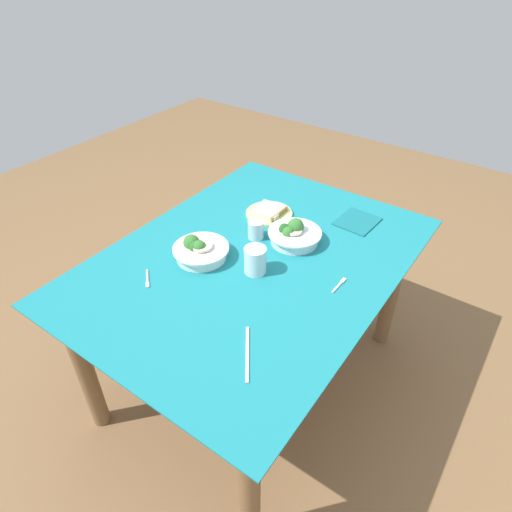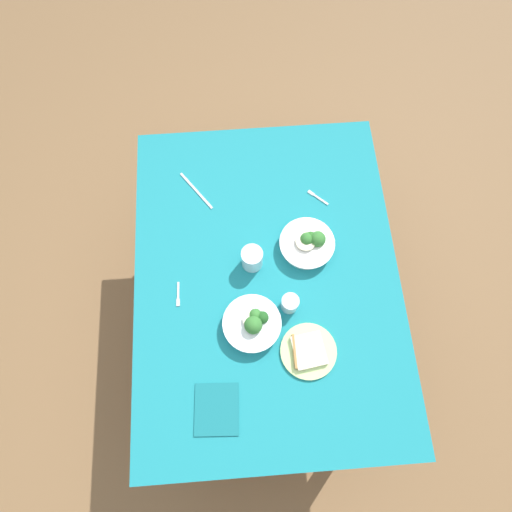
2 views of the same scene
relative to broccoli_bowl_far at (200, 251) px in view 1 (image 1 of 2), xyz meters
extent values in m
plane|color=brown|center=(0.11, -0.17, -0.74)|extent=(6.00, 6.00, 0.00)
cube|color=#197A84|center=(0.11, -0.17, -0.03)|extent=(1.37, 1.02, 0.01)
cube|color=brown|center=(0.11, -0.17, -0.05)|extent=(1.33, 0.99, 0.02)
cylinder|color=brown|center=(-0.46, -0.57, -0.40)|extent=(0.07, 0.07, 0.67)
cylinder|color=brown|center=(0.69, -0.57, -0.40)|extent=(0.07, 0.07, 0.67)
cylinder|color=brown|center=(-0.46, 0.23, -0.40)|extent=(0.07, 0.07, 0.67)
cylinder|color=brown|center=(0.69, 0.23, -0.40)|extent=(0.07, 0.07, 0.67)
cylinder|color=white|center=(0.00, 0.00, -0.01)|extent=(0.19, 0.19, 0.04)
cylinder|color=white|center=(0.00, 0.00, 0.01)|extent=(0.21, 0.21, 0.01)
sphere|color=#33702D|center=(-0.01, -0.01, 0.02)|extent=(0.05, 0.05, 0.05)
sphere|color=#286023|center=(-0.02, 0.01, 0.02)|extent=(0.05, 0.05, 0.05)
sphere|color=#33702D|center=(0.00, 0.04, 0.03)|extent=(0.06, 0.06, 0.06)
cylinder|color=beige|center=(0.00, -0.01, 0.03)|extent=(0.08, 0.08, 0.01)
cylinder|color=white|center=(0.30, -0.24, -0.01)|extent=(0.19, 0.19, 0.04)
cylinder|color=white|center=(0.30, -0.24, 0.01)|extent=(0.21, 0.21, 0.01)
sphere|color=#33702D|center=(0.31, -0.23, 0.03)|extent=(0.07, 0.07, 0.07)
sphere|color=#33702D|center=(0.30, -0.24, 0.02)|extent=(0.04, 0.04, 0.04)
sphere|color=#33702D|center=(0.27, -0.22, 0.02)|extent=(0.05, 0.05, 0.05)
sphere|color=#1E511E|center=(0.28, -0.20, 0.02)|extent=(0.05, 0.05, 0.05)
cylinder|color=beige|center=(0.29, -0.24, 0.03)|extent=(0.06, 0.06, 0.01)
cylinder|color=#B7D684|center=(0.41, -0.04, -0.03)|extent=(0.20, 0.20, 0.01)
cube|color=beige|center=(0.41, -0.04, -0.01)|extent=(0.14, 0.13, 0.02)
cube|color=#9E703D|center=(0.41, -0.09, -0.01)|extent=(0.12, 0.01, 0.02)
cylinder|color=silver|center=(0.23, -0.09, 0.01)|extent=(0.07, 0.07, 0.08)
cylinder|color=silver|center=(0.05, -0.22, 0.02)|extent=(0.08, 0.08, 0.10)
cube|color=#B7B7BC|center=(-0.20, 0.08, -0.03)|extent=(0.05, 0.06, 0.00)
cube|color=#B7B7BC|center=(-0.23, 0.04, -0.03)|extent=(0.03, 0.03, 0.00)
cube|color=#B7B7BC|center=(0.14, -0.51, -0.03)|extent=(0.07, 0.01, 0.00)
cube|color=#B7B7BC|center=(0.19, -0.51, -0.03)|extent=(0.03, 0.01, 0.00)
cube|color=#B7B7BC|center=(-0.28, -0.43, -0.03)|extent=(0.18, 0.13, 0.00)
cube|color=#156870|center=(0.58, -0.38, -0.03)|extent=(0.18, 0.16, 0.01)
camera|label=1|loc=(-0.99, -0.97, 1.00)|focal=31.29mm
camera|label=2|loc=(0.61, -0.25, 1.56)|focal=30.31mm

